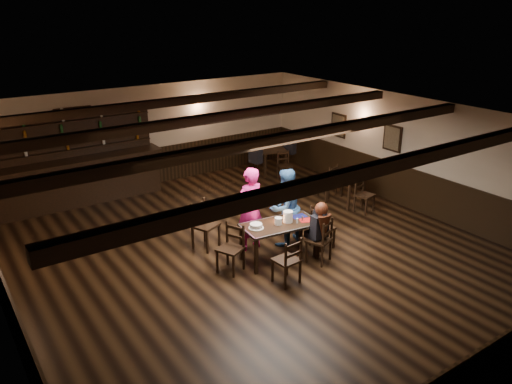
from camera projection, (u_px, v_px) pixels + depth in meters
ground at (253, 253)px, 10.02m from camera, size 10.00×10.00×0.00m
room_shell at (252, 170)px, 9.43m from camera, size 9.02×10.02×2.71m
dining_table at (280, 228)px, 9.58m from camera, size 1.56×0.91×0.75m
chair_near_left at (290, 258)px, 8.74m from camera, size 0.45×0.43×0.89m
chair_near_right at (323, 237)px, 9.49m from camera, size 0.54×0.53×0.90m
chair_end_left at (233, 244)px, 9.24m from camera, size 0.55×0.56×0.91m
chair_end_right at (320, 224)px, 10.06m from camera, size 0.41×0.43×0.89m
chair_far_pushed at (202, 220)px, 10.09m from camera, size 0.60×0.59×0.99m
woman_pink at (250, 209)px, 9.92m from camera, size 0.65×0.45×1.73m
man_blue at (285, 207)px, 10.14m from camera, size 0.87×0.73×1.63m
seated_person at (320, 223)px, 9.41m from camera, size 0.33×0.49×0.80m
cake at (256, 226)px, 9.33m from camera, size 0.29×0.29×0.09m
plate_stack_a at (278, 221)px, 9.49m from camera, size 0.15×0.15×0.14m
plate_stack_b at (288, 216)px, 9.58m from camera, size 0.19×0.19×0.22m
tea_light at (277, 220)px, 9.63m from camera, size 0.05×0.05×0.06m
salt_shaker at (297, 221)px, 9.56m from camera, size 0.04×0.04×0.09m
pepper_shaker at (302, 218)px, 9.65m from camera, size 0.04×0.04×0.09m
drink_glass at (289, 216)px, 9.70m from camera, size 0.08×0.08×0.12m
menu_red at (307, 220)px, 9.69m from camera, size 0.36×0.32×0.00m
menu_blue at (299, 216)px, 9.86m from camera, size 0.32×0.24×0.00m
bar_counter at (72, 176)px, 12.24m from camera, size 4.51×0.70×2.20m
back_table_a at (346, 179)px, 12.26m from camera, size 0.94×0.94×0.75m
back_table_b at (272, 153)px, 14.41m from camera, size 0.95×0.95×0.75m
bg_patron_left at (256, 150)px, 13.95m from camera, size 0.30×0.40×0.74m
bg_patron_right at (290, 142)px, 14.82m from camera, size 0.30×0.39×0.71m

